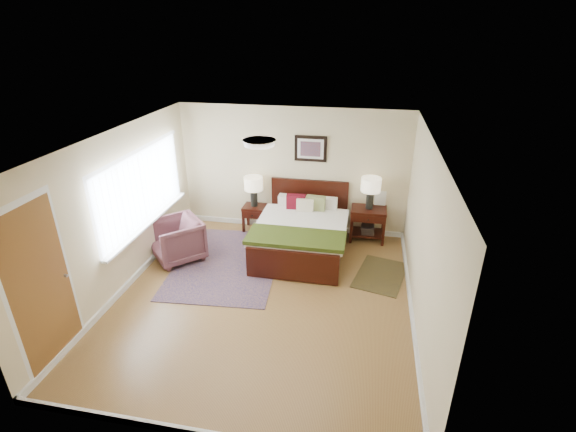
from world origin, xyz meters
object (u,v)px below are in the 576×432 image
(nightstand_right, at_px, (368,221))
(lamp_left, at_px, (254,186))
(lamp_right, at_px, (371,187))
(armchair, at_px, (177,240))
(nightstand_left, at_px, (254,212))
(bed, at_px, (302,228))
(rug_persian, at_px, (227,263))

(nightstand_right, relative_size, lamp_left, 1.10)
(lamp_right, xyz_separation_m, armchair, (-3.33, -1.40, -0.72))
(nightstand_left, height_order, nightstand_right, nightstand_right)
(bed, bearing_deg, lamp_left, 145.53)
(lamp_right, height_order, rug_persian, lamp_right)
(rug_persian, bearing_deg, armchair, 175.92)
(rug_persian, bearing_deg, nightstand_left, 79.53)
(nightstand_left, relative_size, lamp_right, 0.87)
(rug_persian, bearing_deg, bed, 23.10)
(lamp_right, bearing_deg, rug_persian, -150.02)
(bed, xyz_separation_m, nightstand_left, (-1.09, 0.73, -0.09))
(nightstand_left, height_order, lamp_right, lamp_right)
(nightstand_left, distance_m, lamp_right, 2.38)
(lamp_right, bearing_deg, bed, -147.60)
(bed, relative_size, armchair, 2.40)
(nightstand_left, height_order, rug_persian, nightstand_left)
(bed, distance_m, lamp_left, 1.41)
(lamp_left, xyz_separation_m, lamp_right, (2.28, 0.00, 0.13))
(nightstand_left, bearing_deg, lamp_right, 0.49)
(nightstand_left, xyz_separation_m, nightstand_right, (2.28, 0.01, -0.01))
(nightstand_right, xyz_separation_m, armchair, (-3.33, -1.39, -0.02))
(rug_persian, bearing_deg, lamp_right, 25.53)
(nightstand_left, height_order, lamp_left, lamp_left)
(nightstand_left, relative_size, nightstand_right, 0.79)
(bed, xyz_separation_m, nightstand_right, (1.18, 0.74, -0.10))
(nightstand_right, bearing_deg, lamp_right, 90.00)
(armchair, height_order, rug_persian, armchair)
(nightstand_right, distance_m, rug_persian, 2.82)
(armchair, bearing_deg, nightstand_right, 68.41)
(nightstand_left, bearing_deg, rug_persian, -96.02)
(armchair, bearing_deg, lamp_left, 98.87)
(nightstand_left, relative_size, rug_persian, 0.21)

